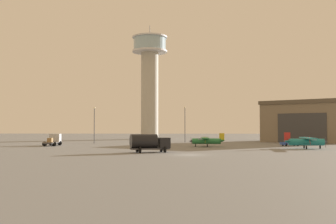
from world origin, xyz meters
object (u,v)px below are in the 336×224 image
object	(u,v)px
truck_flatbed_silver	(54,140)
car_blue	(290,143)
control_tower	(150,75)
airplane_teal	(306,141)
light_post_east	(185,121)
airplane_green	(207,140)
light_post_north	(94,122)
truck_fuel_tanker_black	(149,142)

from	to	relation	value
truck_flatbed_silver	car_blue	size ratio (longest dim) A/B	1.58
control_tower	airplane_teal	xyz separation A→B (m)	(36.11, -60.79, -21.02)
airplane_teal	light_post_east	xyz separation A→B (m)	(-23.46, 32.20, 4.32)
truck_flatbed_silver	car_blue	xyz separation A→B (m)	(52.68, 0.47, -0.53)
truck_flatbed_silver	airplane_green	bearing A→B (deg)	-98.76
airplane_green	light_post_north	world-z (taller)	light_post_north
airplane_green	truck_fuel_tanker_black	world-z (taller)	truck_fuel_tanker_black
airplane_green	airplane_teal	bearing A→B (deg)	161.04
airplane_green	car_blue	bearing A→B (deg)	-166.45
control_tower	light_post_north	world-z (taller)	control_tower
light_post_north	airplane_teal	bearing A→B (deg)	-25.94
car_blue	light_post_north	bearing A→B (deg)	-26.80
control_tower	car_blue	bearing A→B (deg)	-54.22
control_tower	truck_fuel_tanker_black	world-z (taller)	control_tower
truck_fuel_tanker_black	airplane_teal	bearing A→B (deg)	3.90
control_tower	airplane_teal	bearing A→B (deg)	-59.29
airplane_teal	airplane_green	xyz separation A→B (m)	(-18.62, 6.84, -0.12)
airplane_teal	car_blue	world-z (taller)	airplane_teal
truck_fuel_tanker_black	car_blue	xyz separation A→B (m)	(28.83, 23.70, -0.91)
truck_flatbed_silver	truck_fuel_tanker_black	xyz separation A→B (m)	(23.85, -23.22, 0.38)
airplane_green	truck_fuel_tanker_black	bearing A→B (deg)	63.44
airplane_green	car_blue	size ratio (longest dim) A/B	2.21
control_tower	airplane_green	world-z (taller)	control_tower
airplane_green	light_post_north	bearing A→B (deg)	-28.29
airplane_green	light_post_east	xyz separation A→B (m)	(-4.84, 25.37, 4.44)
truck_flatbed_silver	light_post_north	bearing A→B (deg)	-29.94
light_post_east	light_post_north	xyz separation A→B (m)	(-23.09, -9.56, -0.29)
control_tower	truck_fuel_tanker_black	bearing A→B (deg)	-84.46
airplane_teal	light_post_north	bearing A→B (deg)	159.74
control_tower	light_post_north	distance (m)	43.05
truck_fuel_tanker_black	light_post_north	size ratio (longest dim) A/B	0.73
control_tower	airplane_teal	world-z (taller)	control_tower
truck_flatbed_silver	light_post_east	xyz separation A→B (m)	(29.36, 21.80, 4.51)
control_tower	truck_flatbed_silver	distance (m)	57.16
airplane_green	light_post_east	distance (m)	26.20
light_post_east	light_post_north	size ratio (longest dim) A/B	1.06
control_tower	truck_flatbed_silver	world-z (taller)	control_tower
airplane_teal	truck_flatbed_silver	xyz separation A→B (m)	(-52.82, 10.40, -0.18)
light_post_east	light_post_north	world-z (taller)	light_post_east
car_blue	airplane_green	bearing A→B (deg)	-0.24
truck_fuel_tanker_black	light_post_east	world-z (taller)	light_post_east
truck_flatbed_silver	control_tower	bearing A→B (deg)	-21.15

